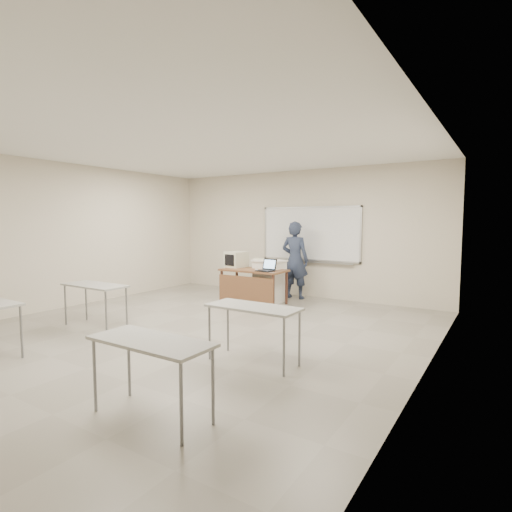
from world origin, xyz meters
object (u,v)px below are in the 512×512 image
Objects in this scene: crt_monitor at (236,259)px; mouse at (257,270)px; laptop at (267,268)px; keyboard at (261,259)px; whiteboard at (310,235)px; podium at (269,281)px; instructor_desk at (251,279)px; presenter at (295,260)px.

crt_monitor is 0.83m from mouse.
keyboard is at bearing 141.27° from laptop.
whiteboard reaches higher than podium.
instructor_desk is 1.52× the size of podium.
instructor_desk is 15.15× the size of mouse.
presenter is at bearing 72.84° from podium.
podium is (-0.50, -1.04, -1.01)m from whiteboard.
crt_monitor is at bearing 151.84° from mouse.
laptop is 3.65× the size of mouse.
laptop is (-0.30, -1.49, -0.67)m from whiteboard.
presenter is at bearing 51.08° from crt_monitor.
podium is at bearing -115.78° from whiteboard.
crt_monitor is 0.25× the size of presenter.
instructor_desk is (-0.70, -1.48, -0.94)m from whiteboard.
whiteboard reaches higher than mouse.
whiteboard is 1.38× the size of presenter.
crt_monitor reaches higher than instructor_desk.
keyboard is at bearing 104.08° from mouse.
keyboard is (-0.15, 0.44, 0.18)m from mouse.
whiteboard is at bearing 63.76° from instructor_desk.
podium is 0.52× the size of presenter.
crt_monitor is 0.99m from laptop.
crt_monitor is at bearing -135.17° from whiteboard.
laptop is 0.52m from keyboard.
keyboard is 0.88m from presenter.
podium is 0.85m from presenter.
crt_monitor is (-0.75, -0.21, 0.45)m from podium.
crt_monitor is (-1.25, -1.24, -0.55)m from whiteboard.
laptop is at bearing -28.97° from keyboard.
podium is 2.74× the size of laptop.
keyboard is (0.05, 0.35, 0.41)m from instructor_desk.
presenter is (1.04, 0.88, -0.03)m from crt_monitor.
mouse is at bearing -12.52° from crt_monitor.
crt_monitor reaches higher than keyboard.
whiteboard is 1.40m from keyboard.
whiteboard is at bearing 86.03° from laptop.
podium is 0.61m from mouse.
instructor_desk is 3.24× the size of crt_monitor.
whiteboard reaches higher than instructor_desk.
mouse is 1.25m from presenter.
presenter is at bearing -119.74° from whiteboard.
podium is 2.09× the size of keyboard.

